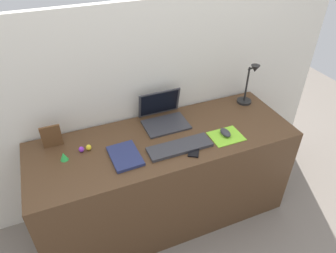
# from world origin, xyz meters

# --- Properties ---
(ground_plane) EXTENTS (6.00, 6.00, 0.00)m
(ground_plane) POSITION_xyz_m (0.00, 0.00, 0.00)
(ground_plane) COLOR slate
(back_wall) EXTENTS (2.95, 0.05, 1.53)m
(back_wall) POSITION_xyz_m (0.00, 0.35, 0.76)
(back_wall) COLOR silver
(back_wall) RESTS_ON ground_plane
(desk) EXTENTS (1.75, 0.61, 0.74)m
(desk) POSITION_xyz_m (0.00, 0.00, 0.37)
(desk) COLOR #4C331E
(desk) RESTS_ON ground_plane
(laptop) EXTENTS (0.30, 0.26, 0.21)m
(laptop) POSITION_xyz_m (0.06, 0.19, 0.79)
(laptop) COLOR #333338
(laptop) RESTS_ON desk
(keyboard) EXTENTS (0.41, 0.13, 0.02)m
(keyboard) POSITION_xyz_m (0.05, -0.13, 0.75)
(keyboard) COLOR #333338
(keyboard) RESTS_ON desk
(mousepad) EXTENTS (0.21, 0.17, 0.00)m
(mousepad) POSITION_xyz_m (0.38, -0.13, 0.74)
(mousepad) COLOR #8CDB33
(mousepad) RESTS_ON desk
(mouse) EXTENTS (0.06, 0.10, 0.03)m
(mouse) POSITION_xyz_m (0.38, -0.12, 0.76)
(mouse) COLOR #333338
(mouse) RESTS_ON mousepad
(cell_phone) EXTENTS (0.12, 0.14, 0.01)m
(cell_phone) POSITION_xyz_m (0.12, -0.18, 0.74)
(cell_phone) COLOR black
(cell_phone) RESTS_ON desk
(desk_lamp) EXTENTS (0.11, 0.15, 0.33)m
(desk_lamp) POSITION_xyz_m (0.74, 0.16, 0.90)
(desk_lamp) COLOR black
(desk_lamp) RESTS_ON desk
(notebook_pad) EXTENTS (0.18, 0.25, 0.02)m
(notebook_pad) POSITION_xyz_m (-0.29, -0.08, 0.75)
(notebook_pad) COLOR navy
(notebook_pad) RESTS_ON desk
(picture_frame) EXTENTS (0.12, 0.02, 0.15)m
(picture_frame) POSITION_xyz_m (-0.67, 0.20, 0.81)
(picture_frame) COLOR brown
(picture_frame) RESTS_ON desk
(toy_figurine_yellow) EXTENTS (0.03, 0.03, 0.04)m
(toy_figurine_yellow) POSITION_xyz_m (-0.48, 0.07, 0.76)
(toy_figurine_yellow) COLOR yellow
(toy_figurine_yellow) RESTS_ON desk
(toy_figurine_green) EXTENTS (0.05, 0.05, 0.05)m
(toy_figurine_green) POSITION_xyz_m (-0.63, 0.04, 0.77)
(toy_figurine_green) COLOR green
(toy_figurine_green) RESTS_ON desk
(toy_figurine_purple) EXTENTS (0.03, 0.03, 0.04)m
(toy_figurine_purple) POSITION_xyz_m (-0.52, 0.07, 0.76)
(toy_figurine_purple) COLOR purple
(toy_figurine_purple) RESTS_ON desk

